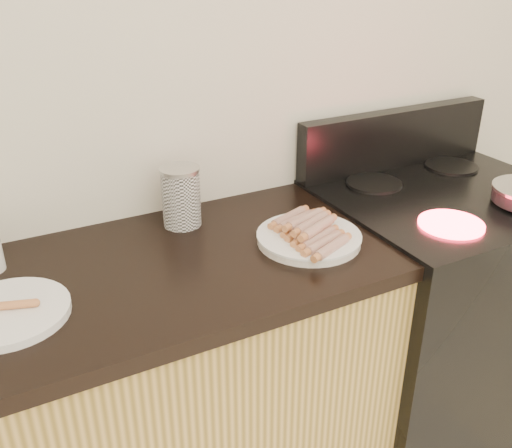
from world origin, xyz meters
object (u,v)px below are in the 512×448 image
main_plate (309,239)px  side_plate (8,313)px  stove (431,313)px  canister (181,197)px

main_plate → side_plate: same height
stove → main_plate: (-0.56, -0.05, 0.45)m
stove → canister: canister is taller
canister → main_plate: bearing=-45.0°
side_plate → canister: (0.49, 0.25, 0.08)m
side_plate → canister: size_ratio=1.53×
stove → main_plate: bearing=-174.9°
main_plate → stove: bearing=5.1°
side_plate → canister: bearing=26.5°
side_plate → canister: 0.56m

